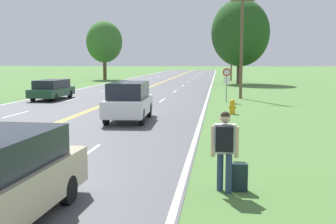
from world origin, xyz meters
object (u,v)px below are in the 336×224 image
(traffic_sign, at_px, (227,77))
(tree_mid_treeline, at_px, (104,42))
(hitchhiker_person, at_px, (225,143))
(fire_hydrant, at_px, (232,107))
(tree_left_verge, at_px, (240,33))
(car_dark_green_van_mid_far, at_px, (52,89))
(car_white_suv_mid_near, at_px, (129,100))
(suitcase, at_px, (239,177))

(traffic_sign, distance_m, tree_mid_treeline, 37.38)
(hitchhiker_person, distance_m, tree_mid_treeline, 56.26)
(fire_hydrant, distance_m, tree_left_verge, 30.88)
(fire_hydrant, relative_size, tree_mid_treeline, 0.09)
(fire_hydrant, bearing_deg, car_dark_green_van_mid_far, 151.97)
(fire_hydrant, xyz_separation_m, tree_mid_treeline, (-17.98, 39.33, 5.25))
(tree_left_verge, bearing_deg, car_dark_green_van_mid_far, -122.87)
(tree_left_verge, xyz_separation_m, car_white_suv_mid_near, (-6.92, -33.49, -5.28))
(tree_left_verge, distance_m, car_dark_green_van_mid_far, 28.20)
(hitchhiker_person, bearing_deg, tree_mid_treeline, 21.32)
(traffic_sign, distance_m, car_white_suv_mid_near, 11.07)
(fire_hydrant, height_order, tree_left_verge, tree_left_verge)
(car_white_suv_mid_near, relative_size, car_dark_green_van_mid_far, 0.96)
(car_white_suv_mid_near, bearing_deg, hitchhiker_person, 20.05)
(fire_hydrant, bearing_deg, suitcase, -91.15)
(tree_left_verge, relative_size, car_white_suv_mid_near, 2.29)
(hitchhiker_person, distance_m, fire_hydrant, 14.02)
(tree_left_verge, distance_m, tree_mid_treeline, 21.78)
(hitchhiker_person, height_order, suitcase, hitchhiker_person)
(hitchhiker_person, bearing_deg, car_white_suv_mid_near, 25.91)
(hitchhiker_person, bearing_deg, suitcase, -63.14)
(tree_left_verge, height_order, car_dark_green_van_mid_far, tree_left_verge)
(tree_mid_treeline, bearing_deg, hitchhiker_person, -71.96)
(fire_hydrant, height_order, tree_mid_treeline, tree_mid_treeline)
(hitchhiker_person, relative_size, car_dark_green_van_mid_far, 0.39)
(fire_hydrant, relative_size, car_dark_green_van_mid_far, 0.17)
(suitcase, bearing_deg, traffic_sign, 3.11)
(suitcase, distance_m, tree_mid_treeline, 56.30)
(tree_mid_treeline, distance_m, car_white_suv_mid_near, 44.71)
(suitcase, relative_size, tree_left_verge, 0.07)
(suitcase, height_order, fire_hydrant, fire_hydrant)
(hitchhiker_person, height_order, traffic_sign, traffic_sign)
(tree_mid_treeline, xyz_separation_m, car_dark_green_van_mid_far, (4.78, -32.30, -4.88))
(traffic_sign, bearing_deg, fire_hydrant, -88.13)
(suitcase, relative_size, traffic_sign, 0.28)
(suitcase, xyz_separation_m, tree_mid_treeline, (-17.71, 53.17, 5.35))
(suitcase, height_order, tree_left_verge, tree_left_verge)
(tree_left_verge, bearing_deg, traffic_sign, -94.92)
(hitchhiker_person, distance_m, traffic_sign, 20.68)
(suitcase, bearing_deg, car_white_suv_mid_near, 27.73)
(hitchhiker_person, relative_size, car_white_suv_mid_near, 0.40)
(hitchhiker_person, bearing_deg, traffic_sign, 2.17)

